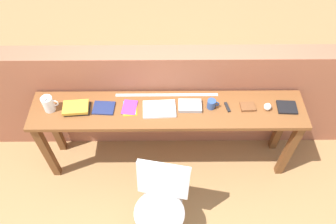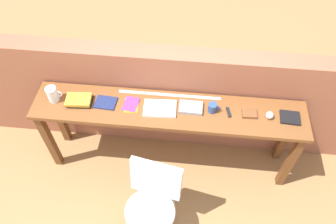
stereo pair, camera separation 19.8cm
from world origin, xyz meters
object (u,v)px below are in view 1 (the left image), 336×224
leather_journal_brown (248,107)px  mug (212,104)px  pitcher_white (48,104)px  book_repair_rightmost (287,107)px  pamphlet_pile_colourful (130,108)px  sports_ball_small (268,107)px  magazine_cycling (104,108)px  book_open_centre (159,109)px  chair_white_moulded (161,202)px  multitool_folded (227,107)px  book_stack_leftmost (76,108)px

leather_journal_brown → mug: bearing=176.5°
pitcher_white → book_repair_rightmost: bearing=-0.1°
pamphlet_pile_colourful → sports_ball_small: size_ratio=2.84×
sports_ball_small → book_repair_rightmost: (0.18, 0.01, -0.02)m
book_repair_rightmost → mug: bearing=-178.2°
pamphlet_pile_colourful → sports_ball_small: sports_ball_small is taller
magazine_cycling → leather_journal_brown: leather_journal_brown is taller
leather_journal_brown → magazine_cycling: bearing=177.8°
pitcher_white → leather_journal_brown: bearing=0.2°
leather_journal_brown → sports_ball_small: 0.17m
magazine_cycling → book_open_centre: book_open_centre is taller
chair_white_moulded → book_repair_rightmost: size_ratio=5.19×
leather_journal_brown → book_repair_rightmost: leather_journal_brown is taller
chair_white_moulded → book_repair_rightmost: bearing=32.6°
pitcher_white → multitool_folded: size_ratio=1.67×
pamphlet_pile_colourful → mug: bearing=0.5°
book_stack_leftmost → sports_ball_small: (1.72, -0.00, 0.01)m
mug → leather_journal_brown: 0.33m
chair_white_moulded → pitcher_white: (-0.99, 0.73, 0.43)m
book_stack_leftmost → book_open_centre: 0.74m
pamphlet_pile_colourful → book_open_centre: book_open_centre is taller
magazine_cycling → mug: 0.97m
pitcher_white → book_open_centre: size_ratio=0.63×
book_open_centre → leather_journal_brown: leather_journal_brown is taller
chair_white_moulded → leather_journal_brown: 1.14m
mug → chair_white_moulded: bearing=-121.7°
magazine_cycling → sports_ball_small: bearing=3.1°
pitcher_white → magazine_cycling: size_ratio=0.96×
chair_white_moulded → mug: (0.46, 0.75, 0.40)m
pitcher_white → magazine_cycling: pitcher_white is taller
book_open_centre → magazine_cycling: bearing=174.9°
leather_journal_brown → chair_white_moulded: bearing=-139.1°
mug → sports_ball_small: (0.50, -0.03, -0.01)m
pamphlet_pile_colourful → book_repair_rightmost: (1.42, -0.01, 0.01)m
magazine_cycling → sports_ball_small: sports_ball_small is taller
sports_ball_small → leather_journal_brown: bearing=173.9°
multitool_folded → pitcher_white: bearing=-179.8°
pitcher_white → magazine_cycling: (0.48, 0.01, -0.07)m
book_stack_leftmost → magazine_cycling: bearing=3.5°
magazine_cycling → multitool_folded: 1.12m
mug → sports_ball_small: bearing=-2.9°
leather_journal_brown → sports_ball_small: sports_ball_small is taller
leather_journal_brown → book_repair_rightmost: bearing=-3.5°
book_open_centre → mug: (0.47, 0.03, 0.03)m
chair_white_moulded → mug: mug is taller
pamphlet_pile_colourful → book_stack_leftmost: bearing=-178.0°
book_open_centre → multitool_folded: 0.62m
sports_ball_small → pitcher_white: bearing=179.6°
chair_white_moulded → multitool_folded: multitool_folded is taller
book_repair_rightmost → book_open_centre: bearing=-176.3°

